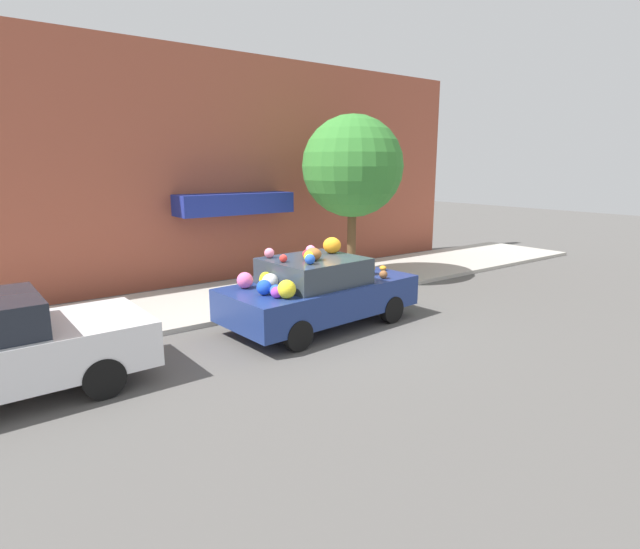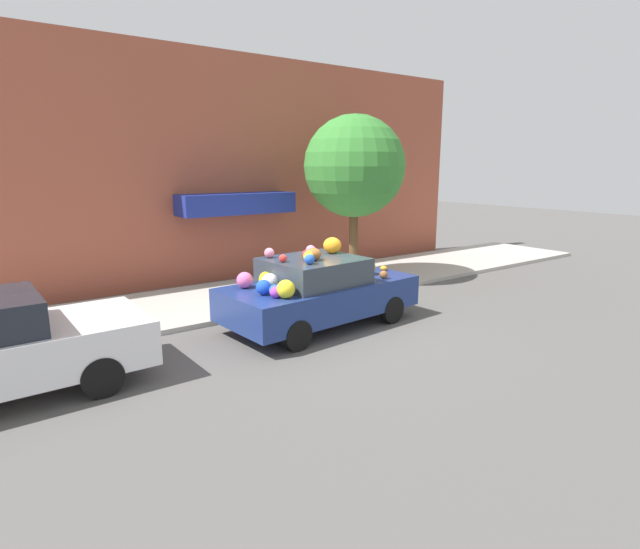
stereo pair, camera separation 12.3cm
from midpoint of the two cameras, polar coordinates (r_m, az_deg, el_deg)
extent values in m
plane|color=#565451|center=(10.31, -0.04, -5.62)|extent=(60.00, 60.00, 0.00)
cube|color=#B2ADA3|center=(12.51, -7.26, -2.24)|extent=(24.00, 3.20, 0.11)
cube|color=#9E4C38|center=(14.13, -12.06, 11.67)|extent=(18.00, 0.30, 6.16)
cube|color=navy|center=(13.81, -9.22, 8.01)|extent=(3.21, 0.90, 0.55)
cylinder|color=brown|center=(13.80, 4.08, 3.89)|extent=(0.24, 0.24, 2.11)
sphere|color=#388433|center=(13.65, 4.22, 12.23)|extent=(2.71, 2.71, 2.71)
cylinder|color=#B2B2B7|center=(11.36, -4.95, -1.97)|extent=(0.20, 0.20, 0.55)
sphere|color=#B2B2B7|center=(11.28, -4.98, -0.33)|extent=(0.18, 0.18, 0.18)
cube|color=navy|center=(10.05, 0.35, -2.58)|extent=(4.10, 2.12, 0.62)
cube|color=#333D47|center=(9.82, -0.35, 0.44)|extent=(1.91, 1.73, 0.50)
cylinder|color=black|center=(11.52, 2.32, -2.24)|extent=(0.57, 0.22, 0.56)
cylinder|color=black|center=(10.40, 8.53, -3.98)|extent=(0.57, 0.22, 0.56)
cylinder|color=black|center=(10.09, -8.10, -4.49)|extent=(0.57, 0.22, 0.56)
cylinder|color=black|center=(8.78, -2.26, -6.95)|extent=(0.57, 0.22, 0.56)
sphere|color=pink|center=(9.84, -5.46, 2.48)|extent=(0.27, 0.27, 0.20)
sphere|color=pink|center=(10.07, -0.71, 2.78)|extent=(0.26, 0.26, 0.21)
sphere|color=pink|center=(9.54, -8.24, -0.64)|extent=(0.43, 0.43, 0.31)
sphere|color=red|center=(9.68, -1.14, 2.33)|extent=(0.25, 0.25, 0.18)
ellipsoid|color=blue|center=(8.93, -4.78, -1.80)|extent=(0.37, 0.38, 0.20)
ellipsoid|color=#98623A|center=(11.07, 4.58, 1.02)|extent=(0.31, 0.35, 0.22)
sphere|color=blue|center=(9.15, -0.83, 1.76)|extent=(0.23, 0.23, 0.19)
sphere|color=white|center=(9.32, -5.36, -0.83)|extent=(0.41, 0.41, 0.32)
ellipsoid|color=orange|center=(11.14, 7.61, 0.72)|extent=(0.16, 0.17, 0.11)
ellipsoid|color=orange|center=(10.30, 1.75, 3.35)|extent=(0.48, 0.47, 0.33)
sphere|color=yellow|center=(9.40, -0.95, 2.07)|extent=(0.24, 0.24, 0.20)
sphere|color=red|center=(9.38, -3.87, 1.87)|extent=(0.19, 0.19, 0.15)
sphere|color=blue|center=(10.75, 2.44, 0.64)|extent=(0.26, 0.26, 0.19)
ellipsoid|color=pink|center=(11.13, 4.77, 1.03)|extent=(0.35, 0.33, 0.20)
ellipsoid|color=yellow|center=(9.44, -5.86, -0.66)|extent=(0.31, 0.34, 0.33)
ellipsoid|color=purple|center=(8.79, -4.67, -2.03)|extent=(0.31, 0.31, 0.20)
sphere|color=#FD9D0D|center=(10.66, 5.91, 0.77)|extent=(0.41, 0.41, 0.30)
sphere|color=blue|center=(9.01, -6.09, -1.46)|extent=(0.35, 0.35, 0.28)
ellipsoid|color=orange|center=(11.06, 1.54, 1.01)|extent=(0.24, 0.21, 0.21)
ellipsoid|color=brown|center=(9.53, -0.43, 2.35)|extent=(0.42, 0.43, 0.24)
sphere|color=brown|center=(10.32, 7.63, -0.02)|extent=(0.24, 0.24, 0.17)
sphere|color=yellow|center=(8.73, -3.52, -1.68)|extent=(0.42, 0.42, 0.33)
cylinder|color=black|center=(9.21, -25.75, -7.19)|extent=(0.59, 0.19, 0.59)
cylinder|color=black|center=(7.71, -23.24, -10.70)|extent=(0.59, 0.19, 0.59)
camera|label=1|loc=(0.06, -89.65, 0.08)|focal=28.00mm
camera|label=2|loc=(0.06, 90.35, -0.08)|focal=28.00mm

